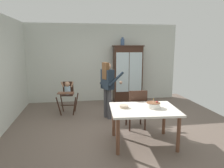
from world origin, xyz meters
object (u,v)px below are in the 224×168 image
china_cabinet (128,74)px  serving_bowl (124,106)px  birthday_cake (153,105)px  ceramic_vase (122,42)px  dining_table (144,113)px  high_chair_with_toddler (67,92)px  adult_person (108,83)px  dining_chair_far_side (137,107)px

china_cabinet → serving_bowl: china_cabinet is taller
birthday_cake → ceramic_vase: bearing=89.0°
serving_bowl → dining_table: bearing=-14.8°
dining_table → birthday_cake: 0.25m
dining_table → birthday_cake: size_ratio=4.95×
china_cabinet → ceramic_vase: bearing=178.9°
china_cabinet → serving_bowl: bearing=-104.8°
ceramic_vase → high_chair_with_toddler: size_ratio=0.28×
dining_table → serving_bowl: (-0.39, 0.10, 0.12)m
ceramic_vase → birthday_cake: bearing=-91.0°
adult_person → serving_bowl: 1.52m
china_cabinet → high_chair_with_toddler: china_cabinet is taller
china_cabinet → dining_chair_far_side: china_cabinet is taller
high_chair_with_toddler → serving_bowl: 2.39m
high_chair_with_toddler → ceramic_vase: bearing=37.6°
adult_person → birthday_cake: adult_person is taller
adult_person → dining_table: size_ratio=1.10×
ceramic_vase → dining_chair_far_side: 2.98m
adult_person → dining_table: (0.50, -1.60, -0.33)m
serving_bowl → china_cabinet: bearing=75.2°
serving_bowl → dining_chair_far_side: size_ratio=0.19×
dining_table → serving_bowl: size_ratio=7.70×
serving_bowl → dining_chair_far_side: (0.45, 0.61, -0.21)m
high_chair_with_toddler → dining_chair_far_side: size_ratio=0.99×
china_cabinet → birthday_cake: (-0.25, -3.24, -0.20)m
dining_table → birthday_cake: (0.20, 0.01, 0.15)m
china_cabinet → dining_chair_far_side: (-0.38, -2.54, -0.43)m
dining_chair_far_side → birthday_cake: bearing=101.6°
ceramic_vase → dining_table: size_ratio=0.19×
ceramic_vase → dining_table: 3.57m
china_cabinet → ceramic_vase: ceramic_vase is taller
ceramic_vase → dining_table: bearing=-94.4°
birthday_cake → dining_table: bearing=-175.7°
ceramic_vase → dining_chair_far_side: ceramic_vase is taller
serving_bowl → birthday_cake: bearing=-8.5°
birthday_cake → adult_person: bearing=113.6°
ceramic_vase → high_chair_with_toddler: (-1.85, -1.09, -1.43)m
china_cabinet → dining_chair_far_side: size_ratio=2.05×
china_cabinet → dining_chair_far_side: 2.60m
adult_person → birthday_cake: bearing=176.5°
high_chair_with_toddler → dining_table: 2.69m
ceramic_vase → high_chair_with_toddler: bearing=-149.4°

